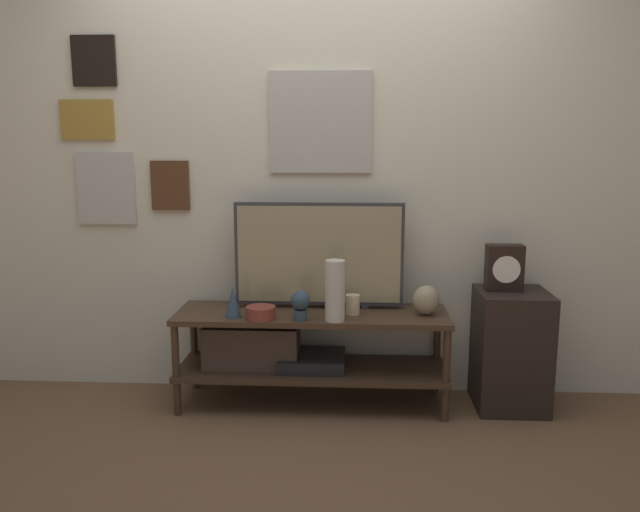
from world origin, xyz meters
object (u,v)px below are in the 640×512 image
vase_urn_stoneware (426,300)px  vase_slim_bronze (233,302)px  decorative_bust (300,303)px  television (319,254)px  vase_wide_bowl (261,313)px  mantel_clock (504,268)px  vase_tall_ceramic (335,291)px  candle_jar (353,305)px

vase_urn_stoneware → vase_slim_bronze: bearing=-173.9°
vase_urn_stoneware → decorative_bust: (-0.66, -0.14, 0.01)m
television → vase_wide_bowl: 0.46m
decorative_bust → mantel_clock: (1.08, 0.21, 0.16)m
television → mantel_clock: television is taller
vase_tall_ceramic → decorative_bust: (-0.18, 0.00, -0.07)m
vase_urn_stoneware → vase_wide_bowl: (-0.87, -0.12, -0.05)m
vase_slim_bronze → vase_urn_stoneware: bearing=6.1°
television → vase_urn_stoneware: television is taller
vase_wide_bowl → candle_jar: size_ratio=1.44×
mantel_clock → vase_wide_bowl: bearing=-171.2°
vase_tall_ceramic → mantel_clock: bearing=13.6°
television → candle_jar: 0.34m
television → decorative_bust: 0.34m
vase_wide_bowl → candle_jar: bearing=13.3°
vase_wide_bowl → candle_jar: candle_jar is taller
vase_urn_stoneware → candle_jar: size_ratio=1.51×
candle_jar → mantel_clock: 0.84m
candle_jar → mantel_clock: size_ratio=0.43×
vase_tall_ceramic → vase_wide_bowl: (-0.39, 0.02, -0.13)m
candle_jar → mantel_clock: (0.81, 0.09, 0.19)m
vase_tall_ceramic → vase_wide_bowl: vase_tall_ceramic is taller
television → vase_tall_ceramic: 0.31m
television → vase_slim_bronze: size_ratio=5.73×
vase_slim_bronze → mantel_clock: 1.46m
television → vase_tall_ceramic: size_ratio=2.92×
television → vase_slim_bronze: television is taller
candle_jar → vase_urn_stoneware: bearing=1.6°
decorative_bust → television: bearing=71.8°
decorative_bust → candle_jar: bearing=25.0°
vase_wide_bowl → decorative_bust: 0.22m
vase_tall_ceramic → vase_wide_bowl: size_ratio=2.09×
television → vase_wide_bowl: bearing=-140.9°
vase_urn_stoneware → vase_wide_bowl: vase_urn_stoneware is taller
vase_urn_stoneware → candle_jar: vase_urn_stoneware is taller
television → vase_slim_bronze: bearing=-153.3°
television → vase_tall_ceramic: bearing=-69.1°
vase_tall_ceramic → vase_urn_stoneware: bearing=16.4°
vase_tall_ceramic → decorative_bust: vase_tall_ceramic is taller
vase_slim_bronze → vase_tall_ceramic: (0.54, -0.03, 0.08)m
vase_slim_bronze → vase_wide_bowl: vase_slim_bronze is taller
television → mantel_clock: bearing=-2.1°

